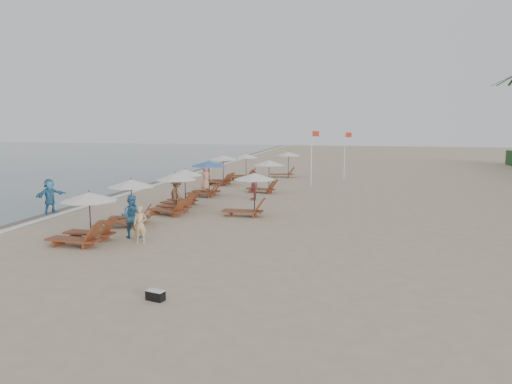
% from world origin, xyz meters
% --- Properties ---
extents(ground, '(160.00, 160.00, 0.00)m').
position_xyz_m(ground, '(0.00, 0.00, 0.00)').
color(ground, tan).
rests_on(ground, ground).
extents(wet_sand_band, '(3.20, 140.00, 0.01)m').
position_xyz_m(wet_sand_band, '(-12.50, 10.00, 0.00)').
color(wet_sand_band, '#6B5E4C').
rests_on(wet_sand_band, ground).
extents(foam_line, '(0.50, 140.00, 0.02)m').
position_xyz_m(foam_line, '(-11.20, 10.00, 0.01)').
color(foam_line, white).
rests_on(foam_line, ground).
extents(lounger_station_0, '(2.72, 2.27, 2.08)m').
position_xyz_m(lounger_station_0, '(-6.44, -2.49, 1.00)').
color(lounger_station_0, brown).
rests_on(lounger_station_0, ground).
extents(lounger_station_1, '(2.63, 2.36, 2.18)m').
position_xyz_m(lounger_station_1, '(-6.37, 1.04, 1.08)').
color(lounger_station_1, brown).
rests_on(lounger_station_1, ground).
extents(lounger_station_2, '(2.64, 2.48, 2.17)m').
position_xyz_m(lounger_station_2, '(-5.43, 4.25, 1.06)').
color(lounger_station_2, brown).
rests_on(lounger_station_2, ground).
extents(lounger_station_3, '(2.47, 2.13, 2.13)m').
position_xyz_m(lounger_station_3, '(-5.81, 6.67, 1.08)').
color(lounger_station_3, brown).
rests_on(lounger_station_3, ground).
extents(lounger_station_4, '(2.61, 2.41, 2.32)m').
position_xyz_m(lounger_station_4, '(-5.59, 10.52, 1.24)').
color(lounger_station_4, brown).
rests_on(lounger_station_4, ground).
extents(lounger_station_5, '(2.69, 2.39, 2.30)m').
position_xyz_m(lounger_station_5, '(-6.35, 16.35, 1.18)').
color(lounger_station_5, brown).
rests_on(lounger_station_5, ground).
extents(lounger_station_6, '(2.54, 2.13, 2.19)m').
position_xyz_m(lounger_station_6, '(-5.44, 20.01, 1.04)').
color(lounger_station_6, brown).
rests_on(lounger_station_6, ground).
extents(inland_station_0, '(2.78, 2.24, 2.22)m').
position_xyz_m(inland_station_0, '(-1.30, 4.53, 1.31)').
color(inland_station_0, brown).
rests_on(inland_station_0, ground).
extents(inland_station_1, '(2.76, 2.24, 2.22)m').
position_xyz_m(inland_station_1, '(-2.12, 12.95, 1.35)').
color(inland_station_1, brown).
rests_on(inland_station_1, ground).
extents(inland_station_2, '(2.75, 2.24, 2.22)m').
position_xyz_m(inland_station_2, '(-2.23, 22.54, 1.35)').
color(inland_station_2, brown).
rests_on(inland_station_2, ground).
extents(beachgoer_near, '(0.61, 0.46, 1.51)m').
position_xyz_m(beachgoer_near, '(-4.28, -1.93, 0.76)').
color(beachgoer_near, tan).
rests_on(beachgoer_near, ground).
extents(beachgoer_mid_a, '(1.00, 0.84, 1.83)m').
position_xyz_m(beachgoer_mid_a, '(-5.03, -1.21, 0.91)').
color(beachgoer_mid_a, teal).
rests_on(beachgoer_mid_a, ground).
extents(beachgoer_mid_b, '(1.32, 1.24, 1.80)m').
position_xyz_m(beachgoer_mid_b, '(-5.44, 4.98, 0.90)').
color(beachgoer_mid_b, '#8C6147').
rests_on(beachgoer_mid_b, ground).
extents(beachgoer_far_a, '(0.50, 1.09, 1.82)m').
position_xyz_m(beachgoer_far_a, '(-2.17, 9.66, 0.91)').
color(beachgoer_far_a, '#B0464B').
rests_on(beachgoer_far_a, ground).
extents(beachgoer_far_b, '(1.04, 1.05, 1.83)m').
position_xyz_m(beachgoer_far_b, '(-6.55, 13.35, 0.91)').
color(beachgoer_far_b, tan).
rests_on(beachgoer_far_b, ground).
extents(waterline_walker, '(1.21, 1.79, 1.85)m').
position_xyz_m(waterline_walker, '(-11.87, 3.00, 0.93)').
color(waterline_walker, teal).
rests_on(waterline_walker, ground).
extents(duffel_bag, '(0.56, 0.38, 0.29)m').
position_xyz_m(duffel_bag, '(-1.03, -7.79, 0.14)').
color(duffel_bag, black).
rests_on(duffel_bag, ground).
extents(flag_pole_near, '(0.60, 0.08, 4.35)m').
position_xyz_m(flag_pole_near, '(0.64, 17.04, 2.42)').
color(flag_pole_near, silver).
rests_on(flag_pole_near, ground).
extents(flag_pole_far, '(0.59, 0.08, 4.15)m').
position_xyz_m(flag_pole_far, '(2.91, 21.98, 2.31)').
color(flag_pole_far, silver).
rests_on(flag_pole_far, ground).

